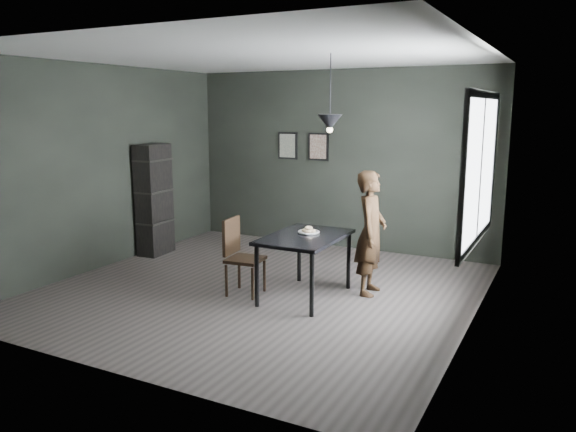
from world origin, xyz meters
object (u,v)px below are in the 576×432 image
at_px(shelf_unit, 154,200).
at_px(pendant_lamp, 330,122).
at_px(cafe_table, 305,242).
at_px(white_plate, 309,233).
at_px(wood_chair, 239,251).
at_px(woman, 371,233).

height_order(shelf_unit, pendant_lamp, pendant_lamp).
xyz_separation_m(cafe_table, shelf_unit, (-2.92, 0.79, 0.17)).
relative_size(white_plate, wood_chair, 0.25).
xyz_separation_m(cafe_table, wood_chair, (-0.76, -0.23, -0.15)).
bearing_deg(woman, cafe_table, 121.98).
relative_size(cafe_table, pendant_lamp, 1.39).
bearing_deg(white_plate, shelf_unit, 167.38).
height_order(cafe_table, woman, woman).
relative_size(woman, wood_chair, 1.61).
relative_size(wood_chair, shelf_unit, 0.55).
height_order(cafe_table, wood_chair, wood_chair).
bearing_deg(cafe_table, pendant_lamp, 21.80).
relative_size(white_plate, shelf_unit, 0.14).
bearing_deg(pendant_lamp, cafe_table, -158.20).
bearing_deg(wood_chair, woman, 21.52).
distance_m(white_plate, woman, 0.74).
distance_m(white_plate, wood_chair, 0.86).
bearing_deg(shelf_unit, wood_chair, -29.59).
distance_m(cafe_table, shelf_unit, 3.03).
bearing_deg(woman, pendant_lamp, 129.88).
xyz_separation_m(cafe_table, pendant_lamp, (0.25, 0.10, 1.38)).
xyz_separation_m(white_plate, wood_chair, (-0.75, -0.37, -0.23)).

